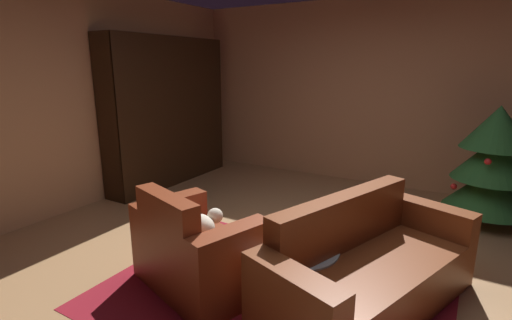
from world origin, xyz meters
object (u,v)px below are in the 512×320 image
object	(u,v)px
bookshelf_unit	(175,112)
decorated_tree	(493,164)
armchair_red	(196,252)
bottle_on_table	(320,233)
coffee_table	(294,252)
book_stack_on_table	(296,242)
couch_red	(367,272)

from	to	relation	value
bookshelf_unit	decorated_tree	world-z (taller)	bookshelf_unit
armchair_red	bottle_on_table	xyz separation A→B (m)	(0.89, 0.39, 0.22)
bottle_on_table	decorated_tree	bearing A→B (deg)	64.05
coffee_table	bottle_on_table	world-z (taller)	bottle_on_table
book_stack_on_table	bottle_on_table	size ratio (longest dim) A/B	0.73
bottle_on_table	book_stack_on_table	bearing A→B (deg)	-139.57
armchair_red	decorated_tree	size ratio (longest dim) A/B	0.89
bookshelf_unit	decorated_tree	size ratio (longest dim) A/B	1.62
coffee_table	armchair_red	bearing A→B (deg)	-157.71
armchair_red	book_stack_on_table	size ratio (longest dim) A/B	5.31
book_stack_on_table	couch_red	bearing A→B (deg)	18.21
armchair_red	decorated_tree	world-z (taller)	decorated_tree
armchair_red	couch_red	xyz separation A→B (m)	(1.25, 0.44, -0.02)
armchair_red	bottle_on_table	distance (m)	1.00
bottle_on_table	decorated_tree	world-z (taller)	decorated_tree
bookshelf_unit	couch_red	world-z (taller)	bookshelf_unit
bottle_on_table	decorated_tree	distance (m)	2.59
coffee_table	book_stack_on_table	xyz separation A→B (m)	(0.03, -0.02, 0.09)
coffee_table	bottle_on_table	bearing A→B (deg)	29.82
bottle_on_table	armchair_red	bearing A→B (deg)	-156.25
couch_red	decorated_tree	bearing A→B (deg)	71.35
couch_red	book_stack_on_table	distance (m)	0.56
bottle_on_table	bookshelf_unit	bearing A→B (deg)	149.49
book_stack_on_table	decorated_tree	distance (m)	2.76
bookshelf_unit	bottle_on_table	size ratio (longest dim) A/B	7.12
book_stack_on_table	bookshelf_unit	bearing A→B (deg)	146.65
book_stack_on_table	decorated_tree	size ratio (longest dim) A/B	0.17
bookshelf_unit	decorated_tree	xyz separation A→B (m)	(4.18, 0.52, -0.37)
armchair_red	book_stack_on_table	world-z (taller)	armchair_red
decorated_tree	book_stack_on_table	bearing A→B (deg)	-117.47
armchair_red	bookshelf_unit	bearing A→B (deg)	134.58
bookshelf_unit	bottle_on_table	xyz separation A→B (m)	(3.05, -1.80, -0.54)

